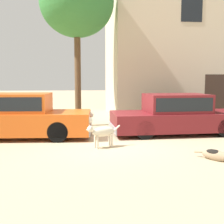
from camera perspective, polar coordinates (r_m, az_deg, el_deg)
ground_plane at (r=8.71m, az=-0.68°, el=-6.05°), size 80.00×80.00×0.00m
parked_sedan_nearest at (r=9.79m, az=-18.38°, el=-0.75°), size 4.92×2.00×1.44m
parked_sedan_second at (r=10.24m, az=12.74°, el=-0.42°), size 4.71×1.93×1.39m
stray_dog_spotted at (r=7.98m, az=-2.02°, el=-4.04°), size 1.02×0.45×0.67m
stray_dog_tan at (r=7.18m, az=20.57°, el=-7.93°), size 0.79×0.90×0.37m
acacia_tree_left at (r=12.03m, az=-7.02°, el=20.81°), size 2.91×2.61×6.29m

